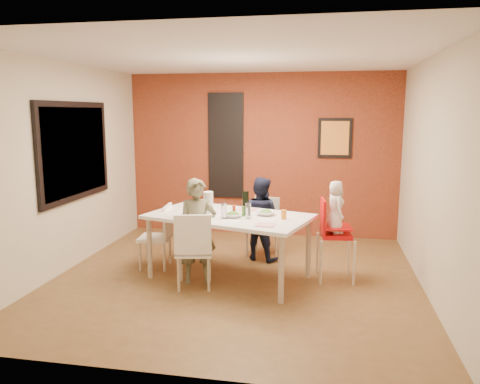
% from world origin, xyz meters
% --- Properties ---
extents(ground, '(4.50, 4.50, 0.00)m').
position_xyz_m(ground, '(0.00, 0.00, 0.00)').
color(ground, brown).
rests_on(ground, ground).
extents(ceiling, '(4.50, 4.50, 0.02)m').
position_xyz_m(ceiling, '(0.00, 0.00, 2.70)').
color(ceiling, silver).
rests_on(ceiling, wall_back).
extents(wall_back, '(4.50, 0.02, 2.70)m').
position_xyz_m(wall_back, '(0.00, 2.25, 1.35)').
color(wall_back, beige).
rests_on(wall_back, ground).
extents(wall_front, '(4.50, 0.02, 2.70)m').
position_xyz_m(wall_front, '(0.00, -2.25, 1.35)').
color(wall_front, beige).
rests_on(wall_front, ground).
extents(wall_left, '(0.02, 4.50, 2.70)m').
position_xyz_m(wall_left, '(-2.25, 0.00, 1.35)').
color(wall_left, beige).
rests_on(wall_left, ground).
extents(wall_right, '(0.02, 4.50, 2.70)m').
position_xyz_m(wall_right, '(2.25, 0.00, 1.35)').
color(wall_right, beige).
rests_on(wall_right, ground).
extents(brick_accent_wall, '(4.50, 0.02, 2.70)m').
position_xyz_m(brick_accent_wall, '(0.00, 2.23, 1.35)').
color(brick_accent_wall, maroon).
rests_on(brick_accent_wall, ground).
extents(picture_window_frame, '(0.05, 1.70, 1.30)m').
position_xyz_m(picture_window_frame, '(-2.22, 0.20, 1.55)').
color(picture_window_frame, black).
rests_on(picture_window_frame, wall_left).
extents(picture_window_pane, '(0.02, 1.55, 1.15)m').
position_xyz_m(picture_window_pane, '(-2.21, 0.20, 1.55)').
color(picture_window_pane, black).
rests_on(picture_window_pane, wall_left).
extents(glassblock_strip, '(0.55, 0.03, 1.70)m').
position_xyz_m(glassblock_strip, '(-0.60, 2.21, 1.50)').
color(glassblock_strip, silver).
rests_on(glassblock_strip, wall_back).
extents(glassblock_surround, '(0.60, 0.03, 1.76)m').
position_xyz_m(glassblock_surround, '(-0.60, 2.21, 1.50)').
color(glassblock_surround, black).
rests_on(glassblock_surround, wall_back).
extents(art_print_frame, '(0.54, 0.03, 0.64)m').
position_xyz_m(art_print_frame, '(1.20, 2.21, 1.65)').
color(art_print_frame, black).
rests_on(art_print_frame, wall_back).
extents(art_print_canvas, '(0.44, 0.01, 0.54)m').
position_xyz_m(art_print_canvas, '(1.20, 2.19, 1.65)').
color(art_print_canvas, gold).
rests_on(art_print_canvas, wall_back).
extents(dining_table, '(2.17, 1.59, 0.81)m').
position_xyz_m(dining_table, '(-0.09, 0.01, 0.74)').
color(dining_table, white).
rests_on(dining_table, ground).
extents(chair_near, '(0.51, 0.51, 0.92)m').
position_xyz_m(chair_near, '(-0.41, -0.44, 0.51)').
color(chair_near, white).
rests_on(chair_near, ground).
extents(chair_far, '(0.49, 0.49, 0.84)m').
position_xyz_m(chair_far, '(0.21, 1.06, 0.47)').
color(chair_far, beige).
rests_on(chair_far, ground).
extents(chair_left, '(0.43, 0.43, 0.85)m').
position_xyz_m(chair_left, '(-1.07, 0.23, 0.48)').
color(chair_left, white).
rests_on(chair_left, ground).
extents(high_chair, '(0.48, 0.48, 1.02)m').
position_xyz_m(high_chair, '(1.18, 0.19, 0.61)').
color(high_chair, red).
rests_on(high_chair, ground).
extents(child_near, '(0.54, 0.45, 1.28)m').
position_xyz_m(child_near, '(-0.43, -0.20, 0.64)').
color(child_near, brown).
rests_on(child_near, ground).
extents(child_far, '(0.69, 0.61, 1.18)m').
position_xyz_m(child_far, '(0.19, 0.83, 0.59)').
color(child_far, black).
rests_on(child_far, ground).
extents(toddler, '(0.30, 0.37, 0.64)m').
position_xyz_m(toddler, '(1.20, 0.19, 0.92)').
color(toddler, silver).
rests_on(toddler, high_chair).
extents(plate_near_left, '(0.27, 0.27, 0.01)m').
position_xyz_m(plate_near_left, '(-0.58, -0.17, 0.82)').
color(plate_near_left, white).
rests_on(plate_near_left, dining_table).
extents(plate_far_mid, '(0.25, 0.25, 0.01)m').
position_xyz_m(plate_far_mid, '(0.08, 0.34, 0.82)').
color(plate_far_mid, white).
rests_on(plate_far_mid, dining_table).
extents(plate_near_right, '(0.20, 0.20, 0.01)m').
position_xyz_m(plate_near_right, '(0.43, -0.44, 0.82)').
color(plate_near_right, white).
rests_on(plate_near_right, dining_table).
extents(plate_far_left, '(0.22, 0.22, 0.01)m').
position_xyz_m(plate_far_left, '(-0.65, 0.49, 0.82)').
color(plate_far_left, white).
rests_on(plate_far_left, dining_table).
extents(salad_bowl_a, '(0.25, 0.25, 0.05)m').
position_xyz_m(salad_bowl_a, '(-0.01, -0.11, 0.84)').
color(salad_bowl_a, white).
rests_on(salad_bowl_a, dining_table).
extents(salad_bowl_b, '(0.27, 0.27, 0.06)m').
position_xyz_m(salad_bowl_b, '(0.37, 0.07, 0.84)').
color(salad_bowl_b, white).
rests_on(salad_bowl_b, dining_table).
extents(wine_bottle, '(0.08, 0.08, 0.30)m').
position_xyz_m(wine_bottle, '(0.12, 0.05, 0.96)').
color(wine_bottle, black).
rests_on(wine_bottle, dining_table).
extents(wine_glass_a, '(0.06, 0.06, 0.18)m').
position_xyz_m(wine_glass_a, '(-0.11, -0.18, 0.90)').
color(wine_glass_a, silver).
rests_on(wine_glass_a, dining_table).
extents(wine_glass_b, '(0.06, 0.06, 0.18)m').
position_xyz_m(wine_glass_b, '(0.18, -0.12, 0.90)').
color(wine_glass_b, silver).
rests_on(wine_glass_b, dining_table).
extents(paper_towel_roll, '(0.12, 0.12, 0.27)m').
position_xyz_m(paper_towel_roll, '(-0.36, 0.04, 0.95)').
color(paper_towel_roll, silver).
rests_on(paper_towel_roll, dining_table).
extents(condiment_red, '(0.04, 0.04, 0.14)m').
position_xyz_m(condiment_red, '(-0.00, -0.07, 0.88)').
color(condiment_red, red).
rests_on(condiment_red, dining_table).
extents(condiment_green, '(0.03, 0.03, 0.13)m').
position_xyz_m(condiment_green, '(0.10, -0.05, 0.87)').
color(condiment_green, '#376D24').
rests_on(condiment_green, dining_table).
extents(condiment_brown, '(0.03, 0.03, 0.13)m').
position_xyz_m(condiment_brown, '(-0.02, -0.00, 0.88)').
color(condiment_brown, brown).
rests_on(condiment_brown, dining_table).
extents(sippy_cup, '(0.07, 0.07, 0.11)m').
position_xyz_m(sippy_cup, '(0.60, -0.10, 0.87)').
color(sippy_cup, orange).
rests_on(sippy_cup, dining_table).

